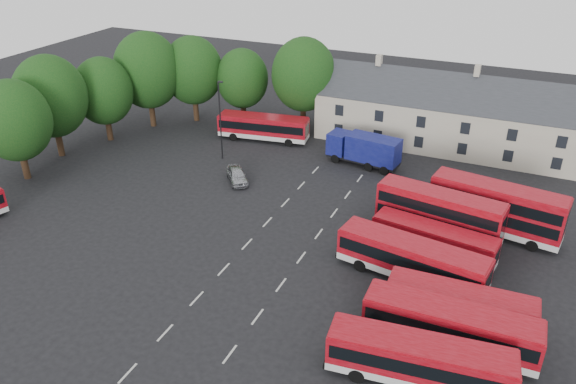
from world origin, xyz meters
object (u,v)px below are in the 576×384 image
(lamppost, at_px, (220,118))
(box_truck, at_px, (365,149))
(silver_car, at_px, (237,175))
(bus_dd_south, at_px, (439,212))
(bus_row_a, at_px, (420,359))

(lamppost, bearing_deg, box_truck, 17.30)
(box_truck, distance_m, lamppost, 16.07)
(lamppost, bearing_deg, silver_car, -46.35)
(bus_dd_south, bearing_deg, box_truck, 139.36)
(box_truck, relative_size, lamppost, 0.92)
(silver_car, xyz_separation_m, lamppost, (-4.31, 4.51, 4.05))
(box_truck, bearing_deg, bus_dd_south, -41.45)
(box_truck, bearing_deg, silver_car, -131.60)
(bus_dd_south, relative_size, lamppost, 1.21)
(bus_row_a, xyz_separation_m, lamppost, (-27.26, 24.07, 2.92))
(bus_dd_south, xyz_separation_m, lamppost, (-25.21, 7.06, 2.30))
(silver_car, bearing_deg, bus_dd_south, -47.13)
(bus_row_a, distance_m, lamppost, 36.48)
(bus_row_a, relative_size, silver_car, 2.59)
(lamppost, bearing_deg, bus_dd_south, -15.66)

